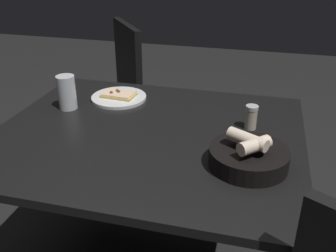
{
  "coord_description": "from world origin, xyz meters",
  "views": [
    {
      "loc": [
        0.39,
        -1.2,
        1.4
      ],
      "look_at": [
        0.06,
        0.05,
        0.75
      ],
      "focal_mm": 40.63,
      "sensor_mm": 36.0,
      "label": 1
    }
  ],
  "objects_px": {
    "dining_table": "(148,146)",
    "beer_glass": "(67,94)",
    "chair_near": "(112,97)",
    "bread_basket": "(249,156)",
    "pepper_shaker": "(251,118)",
    "pizza_plate": "(119,97)"
  },
  "relations": [
    {
      "from": "dining_table",
      "to": "pizza_plate",
      "type": "distance_m",
      "value": 0.36
    },
    {
      "from": "pizza_plate",
      "to": "bread_basket",
      "type": "relative_size",
      "value": 0.97
    },
    {
      "from": "dining_table",
      "to": "pepper_shaker",
      "type": "xyz_separation_m",
      "value": [
        0.37,
        0.13,
        0.1
      ]
    },
    {
      "from": "dining_table",
      "to": "bread_basket",
      "type": "relative_size",
      "value": 4.51
    },
    {
      "from": "beer_glass",
      "to": "pepper_shaker",
      "type": "distance_m",
      "value": 0.76
    },
    {
      "from": "dining_table",
      "to": "beer_glass",
      "type": "distance_m",
      "value": 0.43
    },
    {
      "from": "bread_basket",
      "to": "beer_glass",
      "type": "xyz_separation_m",
      "value": [
        -0.77,
        0.27,
        0.03
      ]
    },
    {
      "from": "dining_table",
      "to": "bread_basket",
      "type": "bearing_deg",
      "value": -20.71
    },
    {
      "from": "pizza_plate",
      "to": "pepper_shaker",
      "type": "relative_size",
      "value": 2.64
    },
    {
      "from": "bread_basket",
      "to": "dining_table",
      "type": "bearing_deg",
      "value": 159.29
    },
    {
      "from": "pepper_shaker",
      "to": "beer_glass",
      "type": "bearing_deg",
      "value": -179.85
    },
    {
      "from": "bread_basket",
      "to": "beer_glass",
      "type": "relative_size",
      "value": 1.76
    },
    {
      "from": "pizza_plate",
      "to": "chair_near",
      "type": "distance_m",
      "value": 0.6
    },
    {
      "from": "bread_basket",
      "to": "pepper_shaker",
      "type": "xyz_separation_m",
      "value": [
        -0.01,
        0.27,
        0.01
      ]
    },
    {
      "from": "chair_near",
      "to": "beer_glass",
      "type": "bearing_deg",
      "value": -83.05
    },
    {
      "from": "pepper_shaker",
      "to": "chair_near",
      "type": "xyz_separation_m",
      "value": [
        -0.84,
        0.64,
        -0.25
      ]
    },
    {
      "from": "pepper_shaker",
      "to": "chair_near",
      "type": "bearing_deg",
      "value": 142.53
    },
    {
      "from": "pepper_shaker",
      "to": "dining_table",
      "type": "bearing_deg",
      "value": -160.93
    },
    {
      "from": "beer_glass",
      "to": "chair_near",
      "type": "height_order",
      "value": "chair_near"
    },
    {
      "from": "beer_glass",
      "to": "chair_near",
      "type": "relative_size",
      "value": 0.15
    },
    {
      "from": "bread_basket",
      "to": "chair_near",
      "type": "xyz_separation_m",
      "value": [
        -0.85,
        0.91,
        -0.25
      ]
    },
    {
      "from": "pizza_plate",
      "to": "chair_near",
      "type": "bearing_deg",
      "value": 116.62
    }
  ]
}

